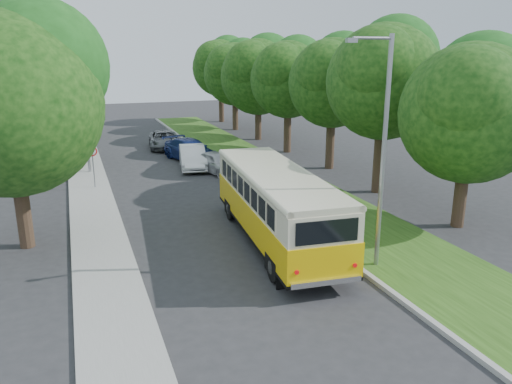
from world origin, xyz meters
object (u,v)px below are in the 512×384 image
object	(u,v)px
lamppost_far	(82,108)
car_silver	(218,163)
lamppost_near	(382,147)
car_blue	(191,150)
car_white	(192,157)
car_grey	(164,140)
vintage_bus	(276,207)

from	to	relation	value
lamppost_far	car_silver	world-z (taller)	lamppost_far
lamppost_near	car_blue	distance (m)	20.46
car_silver	car_white	distance (m)	2.25
car_white	car_grey	world-z (taller)	car_white
lamppost_near	car_blue	size ratio (longest dim) A/B	1.55
lamppost_near	car_grey	xyz separation A→B (m)	(-2.85, 25.35, -3.70)
lamppost_far	car_silver	size ratio (longest dim) A/B	1.87
vintage_bus	car_blue	world-z (taller)	vintage_bus
car_blue	car_grey	distance (m)	5.39
car_silver	car_blue	world-z (taller)	car_blue
lamppost_far	car_blue	size ratio (longest dim) A/B	1.46
vintage_bus	car_silver	distance (m)	12.33
lamppost_far	vintage_bus	size ratio (longest dim) A/B	0.74
car_white	car_blue	world-z (taller)	car_white
car_silver	vintage_bus	bearing A→B (deg)	-113.43
lamppost_near	car_grey	bearing A→B (deg)	96.41
lamppost_far	car_silver	bearing A→B (deg)	-19.89
car_blue	lamppost_far	bearing A→B (deg)	174.83
vintage_bus	car_grey	world-z (taller)	vintage_bus
lamppost_far	car_blue	distance (m)	7.90
vintage_bus	lamppost_near	bearing A→B (deg)	-51.07
car_silver	car_blue	xyz separation A→B (m)	(-0.72, 4.33, 0.06)
car_blue	car_grey	size ratio (longest dim) A/B	1.07
car_silver	lamppost_far	bearing A→B (deg)	141.95
car_silver	car_white	xyz separation A→B (m)	(-1.16, 1.92, 0.07)
lamppost_far	car_grey	world-z (taller)	lamppost_far
lamppost_far	car_grey	bearing A→B (deg)	48.54
lamppost_far	car_white	distance (m)	7.40
vintage_bus	car_blue	distance (m)	16.60
lamppost_near	car_white	distance (m)	18.16
car_silver	car_grey	distance (m)	9.78
car_blue	car_grey	world-z (taller)	car_blue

